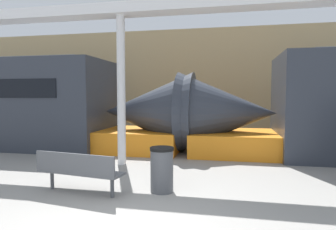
% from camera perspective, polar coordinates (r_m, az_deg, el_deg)
% --- Properties ---
extents(station_wall, '(56.00, 0.20, 5.00)m').
position_cam_1_polar(station_wall, '(14.33, 5.77, 6.24)').
color(station_wall, tan).
rests_on(station_wall, ground_plane).
extents(bench_near, '(1.78, 0.71, 0.80)m').
position_cam_1_polar(bench_near, '(5.98, -16.78, -9.86)').
color(bench_near, '#4C4F54').
rests_on(bench_near, ground_plane).
extents(trash_bin, '(0.46, 0.46, 0.87)m').
position_cam_1_polar(trash_bin, '(5.89, -1.18, -10.32)').
color(trash_bin, '#4C4F54').
rests_on(trash_bin, ground_plane).
extents(support_column_near, '(0.22, 0.22, 3.98)m').
position_cam_1_polar(support_column_near, '(8.16, -8.90, 4.56)').
color(support_column_near, silver).
rests_on(support_column_near, ground_plane).
extents(canopy_beam, '(28.00, 0.60, 0.28)m').
position_cam_1_polar(canopy_beam, '(8.47, -9.06, 19.14)').
color(canopy_beam, silver).
rests_on(canopy_beam, support_column_near).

